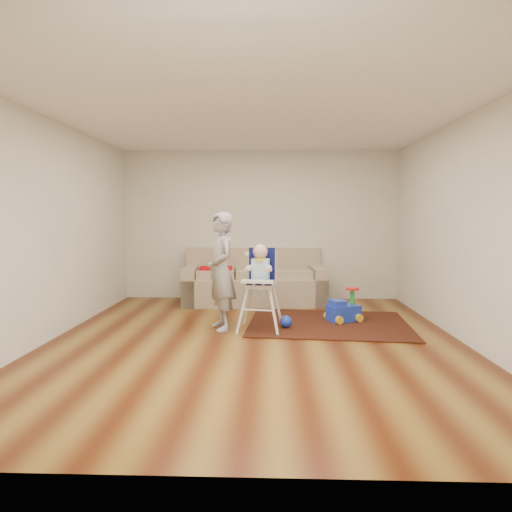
{
  "coord_description": "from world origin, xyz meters",
  "views": [
    {
      "loc": [
        0.18,
        -5.09,
        1.5
      ],
      "look_at": [
        0.0,
        0.4,
        1.0
      ],
      "focal_mm": 30.0,
      "sensor_mm": 36.0,
      "label": 1
    }
  ],
  "objects_px": {
    "sofa": "(254,276)",
    "ride_on_toy": "(344,304)",
    "toy_ball": "(286,322)",
    "adult": "(221,271)",
    "side_table": "(198,286)",
    "high_chair": "(260,289)"
  },
  "relations": [
    {
      "from": "sofa",
      "to": "ride_on_toy",
      "type": "distance_m",
      "value": 1.89
    },
    {
      "from": "toy_ball",
      "to": "adult",
      "type": "xyz_separation_m",
      "value": [
        -0.87,
        -0.05,
        0.69
      ]
    },
    {
      "from": "adult",
      "to": "toy_ball",
      "type": "bearing_deg",
      "value": 69.39
    },
    {
      "from": "ride_on_toy",
      "to": "side_table",
      "type": "bearing_deg",
      "value": 122.34
    },
    {
      "from": "toy_ball",
      "to": "high_chair",
      "type": "distance_m",
      "value": 0.58
    },
    {
      "from": "sofa",
      "to": "side_table",
      "type": "bearing_deg",
      "value": 162.39
    },
    {
      "from": "side_table",
      "to": "high_chair",
      "type": "distance_m",
      "value": 2.37
    },
    {
      "from": "adult",
      "to": "side_table",
      "type": "bearing_deg",
      "value": 174.27
    },
    {
      "from": "sofa",
      "to": "side_table",
      "type": "xyz_separation_m",
      "value": [
        -1.03,
        0.25,
        -0.22
      ]
    },
    {
      "from": "side_table",
      "to": "adult",
      "type": "xyz_separation_m",
      "value": [
        0.65,
        -2.02,
        0.53
      ]
    },
    {
      "from": "toy_ball",
      "to": "adult",
      "type": "height_order",
      "value": "adult"
    },
    {
      "from": "adult",
      "to": "sofa",
      "type": "bearing_deg",
      "value": 144.5
    },
    {
      "from": "sofa",
      "to": "toy_ball",
      "type": "distance_m",
      "value": 1.84
    },
    {
      "from": "sofa",
      "to": "adult",
      "type": "bearing_deg",
      "value": -105.79
    },
    {
      "from": "high_chair",
      "to": "toy_ball",
      "type": "bearing_deg",
      "value": 16.79
    },
    {
      "from": "high_chair",
      "to": "adult",
      "type": "relative_size",
      "value": 0.74
    },
    {
      "from": "sofa",
      "to": "toy_ball",
      "type": "xyz_separation_m",
      "value": [
        0.49,
        -1.73,
        -0.37
      ]
    },
    {
      "from": "ride_on_toy",
      "to": "high_chair",
      "type": "bearing_deg",
      "value": 177.29
    },
    {
      "from": "sofa",
      "to": "high_chair",
      "type": "relative_size",
      "value": 2.15
    },
    {
      "from": "ride_on_toy",
      "to": "high_chair",
      "type": "relative_size",
      "value": 0.41
    },
    {
      "from": "ride_on_toy",
      "to": "high_chair",
      "type": "distance_m",
      "value": 1.3
    },
    {
      "from": "toy_ball",
      "to": "adult",
      "type": "distance_m",
      "value": 1.11
    }
  ]
}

